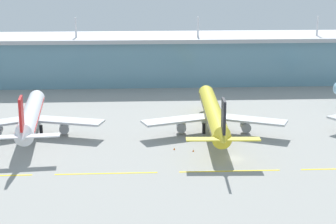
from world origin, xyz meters
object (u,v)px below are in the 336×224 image
(safety_cone_left_wingtip, at_px, (193,150))
(safety_cone_nose_front, at_px, (174,149))
(airliner_near_middle, at_px, (31,116))
(airliner_center, at_px, (213,114))

(safety_cone_left_wingtip, distance_m, safety_cone_nose_front, 6.03)
(airliner_near_middle, height_order, safety_cone_left_wingtip, airliner_near_middle)
(safety_cone_nose_front, bearing_deg, airliner_center, 51.09)
(airliner_near_middle, bearing_deg, safety_cone_nose_front, -21.11)
(airliner_center, distance_m, safety_cone_nose_front, 23.51)
(airliner_center, bearing_deg, safety_cone_nose_front, -128.91)
(airliner_center, xyz_separation_m, safety_cone_left_wingtip, (-8.59, -19.72, -6.11))
(airliner_center, xyz_separation_m, safety_cone_nose_front, (-14.26, -17.67, -6.11))
(airliner_near_middle, bearing_deg, airliner_center, -0.28)
(safety_cone_left_wingtip, bearing_deg, safety_cone_nose_front, 160.15)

